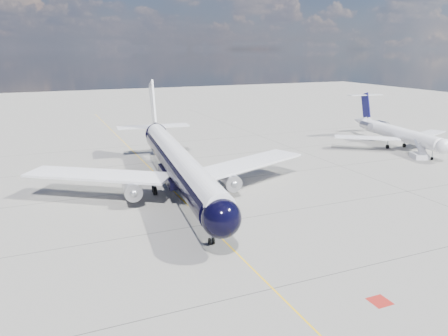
# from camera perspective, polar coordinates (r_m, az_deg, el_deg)

# --- Properties ---
(ground) EXTENTS (320.00, 320.00, 0.00)m
(ground) POSITION_cam_1_polar(r_m,az_deg,el_deg) (67.89, -8.31, -1.31)
(ground) COLOR gray
(ground) RESTS_ON ground
(taxiway_centerline) EXTENTS (0.16, 160.00, 0.01)m
(taxiway_centerline) POSITION_cam_1_polar(r_m,az_deg,el_deg) (63.28, -7.12, -2.50)
(taxiway_centerline) COLOR yellow
(taxiway_centerline) RESTS_ON ground
(red_marking) EXTENTS (1.60, 1.60, 0.01)m
(red_marking) POSITION_cam_1_polar(r_m,az_deg,el_deg) (37.93, 19.67, -16.08)
(red_marking) COLOR maroon
(red_marking) RESTS_ON ground
(main_airliner) EXTENTS (39.86, 48.79, 14.09)m
(main_airliner) POSITION_cam_1_polar(r_m,az_deg,el_deg) (59.97, -6.20, 0.88)
(main_airliner) COLOR black
(main_airliner) RESTS_ON ground
(regional_jet) EXTENTS (25.65, 29.71, 10.07)m
(regional_jet) POSITION_cam_1_polar(r_m,az_deg,el_deg) (94.50, 21.35, 4.46)
(regional_jet) COLOR white
(regional_jet) RESTS_ON ground
(boarding_stair) EXTENTS (3.45, 3.79, 3.41)m
(boarding_stair) POSITION_cam_1_polar(r_m,az_deg,el_deg) (86.81, 24.15, 1.57)
(boarding_stair) COLOR white
(boarding_stair) RESTS_ON ground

